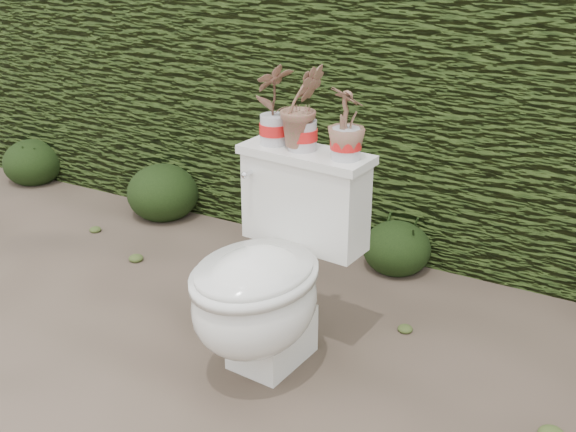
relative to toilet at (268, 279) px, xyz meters
The scene contains 9 objects.
ground 0.37m from the toilet, 45.25° to the right, with size 60.00×60.00×0.00m, color brown.
hedge 1.60m from the toilet, 87.42° to the left, with size 8.00×1.00×1.60m, color #344818.
toilet is the anchor object (origin of this frame).
potted_plant_left 0.63m from the toilet, 114.96° to the left, with size 0.15×0.10×0.29m, color #2B7022.
potted_plant_center 0.62m from the toilet, 88.32° to the left, with size 0.16×0.13×0.30m, color #2B7022.
potted_plant_right 0.61m from the toilet, 50.17° to the left, with size 0.13×0.13×0.24m, color #2B7022.
liriope_clump_0 2.49m from the toilet, 156.85° to the left, with size 0.36×0.36×0.29m, color #1E3010.
liriope_clump_1 1.56m from the toilet, 142.75° to the left, with size 0.40×0.40×0.32m, color #1E3010.
liriope_clump_2 1.00m from the toilet, 81.88° to the left, with size 0.32×0.32×0.26m, color #1E3010.
Camera 1 is at (1.11, -1.90, 1.60)m, focal length 45.00 mm.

